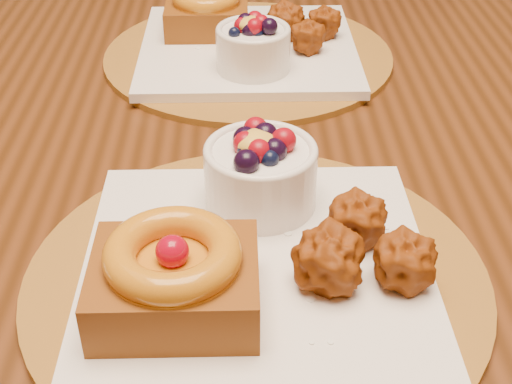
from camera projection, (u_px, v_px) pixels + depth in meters
dining_table at (252, 202)px, 0.81m from camera, size 1.60×0.90×0.76m
place_setting_near at (252, 249)px, 0.58m from camera, size 0.38×0.38×0.09m
place_setting_far at (246, 42)px, 0.93m from camera, size 0.38×0.38×0.09m
chair_far at (210, 65)px, 1.54m from camera, size 0.56×0.56×0.89m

